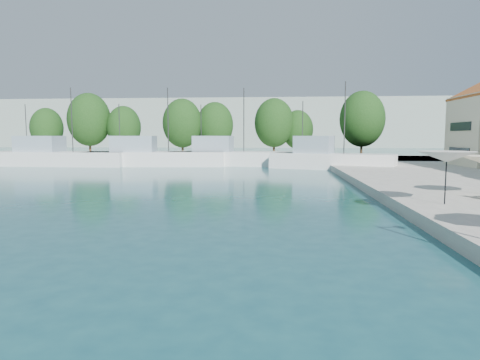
# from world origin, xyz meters

# --- Properties ---
(quay_far) EXTENTS (90.00, 16.00, 0.60)m
(quay_far) POSITION_xyz_m (-8.00, 67.00, 0.30)
(quay_far) COLOR #9E998F
(quay_far) RESTS_ON ground
(hill_west) EXTENTS (180.00, 40.00, 16.00)m
(hill_west) POSITION_xyz_m (-30.00, 160.00, 8.00)
(hill_west) COLOR #94A296
(hill_west) RESTS_ON ground
(hill_east) EXTENTS (140.00, 40.00, 12.00)m
(hill_east) POSITION_xyz_m (40.00, 180.00, 6.00)
(hill_east) COLOR #94A296
(hill_east) RESTS_ON ground
(trawler_01) EXTENTS (17.72, 5.05, 10.20)m
(trawler_01) POSITION_xyz_m (-27.81, 55.17, 1.07)
(trawler_01) COLOR silver
(trawler_01) RESTS_ON ground
(trawler_02) EXTENTS (17.84, 6.05, 10.20)m
(trawler_02) POSITION_xyz_m (-15.76, 56.01, 1.07)
(trawler_02) COLOR silver
(trawler_02) RESTS_ON ground
(trawler_03) EXTENTS (16.31, 5.65, 10.20)m
(trawler_03) POSITION_xyz_m (-6.10, 57.53, 1.07)
(trawler_03) COLOR white
(trawler_03) RESTS_ON ground
(trawler_04) EXTENTS (14.27, 8.35, 10.20)m
(trawler_04) POSITION_xyz_m (5.96, 52.51, 1.07)
(trawler_04) COLOR white
(trawler_04) RESTS_ON ground
(tree_01) EXTENTS (5.30, 5.30, 7.85)m
(tree_01) POSITION_xyz_m (-38.28, 71.89, 5.13)
(tree_01) COLOR #3F2B19
(tree_01) RESTS_ON quay_far
(tree_02) EXTENTS (6.76, 6.76, 10.01)m
(tree_02) POSITION_xyz_m (-29.86, 69.62, 6.38)
(tree_02) COLOR #3F2B19
(tree_02) RESTS_ON quay_far
(tree_03) EXTENTS (5.38, 5.38, 7.97)m
(tree_03) POSITION_xyz_m (-24.38, 70.14, 5.20)
(tree_03) COLOR #3F2B19
(tree_03) RESTS_ON quay_far
(tree_04) EXTENTS (6.00, 6.00, 8.89)m
(tree_04) POSITION_xyz_m (-14.40, 68.13, 5.73)
(tree_04) COLOR #3F2B19
(tree_04) RESTS_ON quay_far
(tree_05) EXTENTS (5.71, 5.71, 8.46)m
(tree_05) POSITION_xyz_m (-9.56, 69.71, 5.48)
(tree_05) COLOR #3F2B19
(tree_05) RESTS_ON quay_far
(tree_06) EXTENTS (6.11, 6.11, 9.05)m
(tree_06) POSITION_xyz_m (-0.37, 70.36, 5.82)
(tree_06) COLOR #3F2B19
(tree_06) RESTS_ON quay_far
(tree_07) EXTENTS (4.91, 4.91, 7.26)m
(tree_07) POSITION_xyz_m (3.34, 71.53, 4.79)
(tree_07) COLOR #3F2B19
(tree_07) RESTS_ON quay_far
(tree_08) EXTENTS (6.69, 6.69, 9.90)m
(tree_08) POSITION_xyz_m (12.78, 68.82, 6.31)
(tree_08) COLOR #3F2B19
(tree_08) RESTS_ON quay_far
(umbrella_white) EXTENTS (2.71, 2.71, 2.48)m
(umbrella_white) POSITION_xyz_m (7.97, 23.67, 2.83)
(umbrella_white) COLOR black
(umbrella_white) RESTS_ON quay_right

